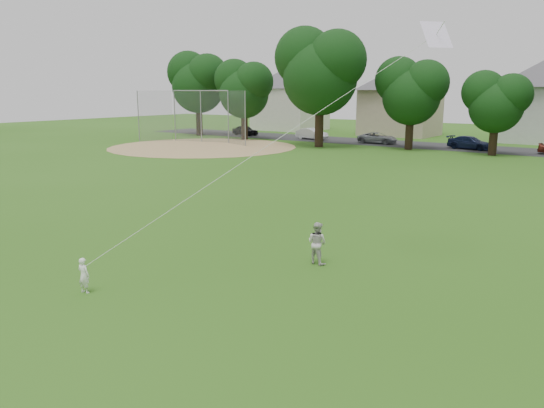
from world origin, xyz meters
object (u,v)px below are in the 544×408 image
Objects in this scene: kite at (266,147)px; older_boy at (317,243)px; baseball_backstop at (198,117)px; toddler at (84,275)px.

older_boy is at bearing 74.44° from kite.
older_boy is 40.95m from baseball_backstop.
kite reaches higher than toddler.
baseball_backstop is at bearing -59.30° from toddler.
older_boy is at bearing -41.21° from baseball_backstop.
baseball_backstop is (-30.77, 26.95, 1.99)m from older_boy.
kite is at bearing 80.46° from older_boy.
toddler is at bearing -50.56° from baseball_backstop.
baseball_backstop reaches higher than toddler.
kite is 41.83m from baseball_backstop.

